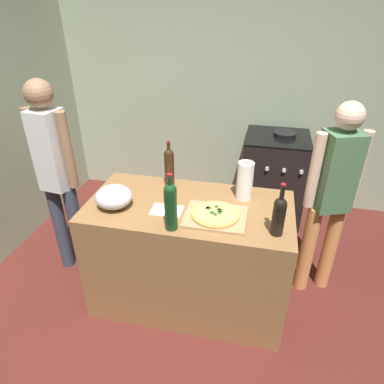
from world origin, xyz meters
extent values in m
cube|color=#511E19|center=(0.00, 1.21, -0.01)|extent=(4.18, 3.01, 0.02)
cube|color=#99A889|center=(0.00, 2.46, 1.30)|extent=(4.18, 0.10, 2.60)
cube|color=olive|center=(0.00, 0.68, 0.44)|extent=(1.43, 0.73, 0.88)
cube|color=tan|center=(0.20, 0.57, 0.89)|extent=(0.40, 0.32, 0.02)
cylinder|color=tan|center=(0.20, 0.57, 0.91)|extent=(0.31, 0.31, 0.02)
cylinder|color=#EAC660|center=(0.20, 0.57, 0.92)|extent=(0.28, 0.28, 0.00)
cylinder|color=#335926|center=(0.20, 0.54, 0.92)|extent=(0.03, 0.03, 0.01)
cylinder|color=#335926|center=(0.22, 0.61, 0.92)|extent=(0.03, 0.03, 0.01)
cylinder|color=#335926|center=(0.23, 0.57, 0.92)|extent=(0.03, 0.03, 0.01)
cylinder|color=#335926|center=(0.18, 0.56, 0.92)|extent=(0.03, 0.03, 0.01)
cylinder|color=#335926|center=(0.14, 0.61, 0.92)|extent=(0.02, 0.02, 0.01)
cylinder|color=#335926|center=(0.20, 0.64, 0.92)|extent=(0.03, 0.03, 0.01)
cylinder|color=#335926|center=(0.23, 0.59, 0.92)|extent=(0.04, 0.04, 0.01)
cylinder|color=#335926|center=(0.14, 0.62, 0.92)|extent=(0.02, 0.02, 0.01)
cylinder|color=#335926|center=(0.15, 0.61, 0.92)|extent=(0.04, 0.04, 0.01)
cylinder|color=#B2B2B7|center=(-0.50, 0.56, 0.89)|extent=(0.10, 0.10, 0.01)
ellipsoid|color=silver|center=(-0.50, 0.56, 0.96)|extent=(0.25, 0.25, 0.15)
cylinder|color=white|center=(0.36, 0.87, 1.02)|extent=(0.11, 0.11, 0.28)
cylinder|color=#997551|center=(0.36, 0.87, 1.02)|extent=(0.03, 0.03, 0.28)
cylinder|color=black|center=(0.59, 0.48, 0.99)|extent=(0.08, 0.08, 0.21)
sphere|color=black|center=(0.59, 0.48, 1.09)|extent=(0.08, 0.08, 0.08)
cylinder|color=black|center=(0.59, 0.48, 1.16)|extent=(0.03, 0.03, 0.10)
cylinder|color=maroon|center=(0.59, 0.48, 1.22)|extent=(0.03, 0.03, 0.01)
cylinder|color=#143819|center=(-0.05, 0.40, 1.02)|extent=(0.08, 0.08, 0.27)
sphere|color=#143819|center=(-0.05, 0.40, 1.15)|extent=(0.08, 0.08, 0.08)
cylinder|color=#143819|center=(-0.05, 0.40, 1.21)|extent=(0.03, 0.03, 0.07)
cylinder|color=maroon|center=(-0.05, 0.40, 1.25)|extent=(0.03, 0.03, 0.01)
cylinder|color=#331E0F|center=(-0.21, 0.94, 1.01)|extent=(0.07, 0.07, 0.26)
sphere|color=#331E0F|center=(-0.21, 0.94, 1.14)|extent=(0.07, 0.07, 0.07)
cylinder|color=#331E0F|center=(-0.21, 0.94, 1.19)|extent=(0.03, 0.03, 0.07)
cylinder|color=maroon|center=(-0.21, 0.94, 1.23)|extent=(0.03, 0.03, 0.01)
cube|color=white|center=(-0.13, 0.59, 0.88)|extent=(0.21, 0.15, 0.00)
cube|color=black|center=(0.60, 2.06, 0.46)|extent=(0.63, 0.60, 0.91)
cube|color=black|center=(0.60, 2.06, 0.92)|extent=(0.63, 0.60, 0.02)
cylinder|color=silver|center=(0.36, 1.75, 0.71)|extent=(0.04, 0.02, 0.04)
cylinder|color=silver|center=(0.52, 1.75, 0.71)|extent=(0.04, 0.02, 0.04)
cylinder|color=silver|center=(0.68, 1.75, 0.71)|extent=(0.04, 0.02, 0.04)
cylinder|color=silver|center=(0.84, 1.75, 0.71)|extent=(0.04, 0.02, 0.04)
cylinder|color=black|center=(0.66, 2.08, 0.95)|extent=(0.22, 0.22, 0.04)
cylinder|color=#383D4C|center=(-1.18, 0.83, 0.41)|extent=(0.11, 0.11, 0.83)
cylinder|color=#383D4C|center=(-1.01, 0.81, 0.41)|extent=(0.11, 0.11, 0.83)
cube|color=silver|center=(-1.09, 0.82, 1.14)|extent=(0.23, 0.22, 0.62)
cylinder|color=#936B4C|center=(-1.24, 0.84, 1.15)|extent=(0.08, 0.08, 0.59)
cylinder|color=#936B4C|center=(-0.94, 0.80, 1.15)|extent=(0.08, 0.08, 0.59)
sphere|color=#936B4C|center=(-1.09, 0.82, 1.56)|extent=(0.20, 0.20, 0.20)
cylinder|color=#D88C4C|center=(1.07, 1.07, 0.39)|extent=(0.11, 0.11, 0.78)
cylinder|color=#D88C4C|center=(0.89, 1.01, 0.39)|extent=(0.11, 0.11, 0.78)
cube|color=#4C724C|center=(0.98, 1.04, 1.07)|extent=(0.29, 0.27, 0.58)
cylinder|color=beige|center=(1.13, 1.09, 1.09)|extent=(0.08, 0.08, 0.56)
cylinder|color=beige|center=(0.82, 0.98, 1.09)|extent=(0.08, 0.08, 0.56)
sphere|color=beige|center=(0.98, 1.04, 1.47)|extent=(0.19, 0.19, 0.19)
camera|label=1|loc=(0.45, -1.25, 2.12)|focal=31.62mm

